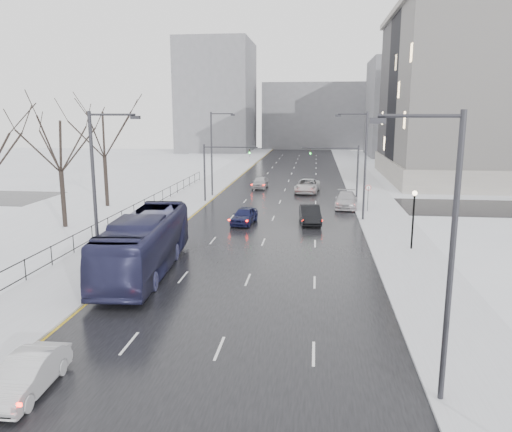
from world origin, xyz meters
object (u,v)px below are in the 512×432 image
at_px(sedan_right_cross, 307,186).
at_px(sedan_left_near, 28,375).
at_px(streetlight_r_near, 445,246).
at_px(streetlight_l_near, 98,191).
at_px(mast_signal_right, 348,168).
at_px(sedan_center_far, 260,182).
at_px(tree_park_d, 66,228).
at_px(sedan_right_near, 310,215).
at_px(sedan_center_near, 244,216).
at_px(bus, 145,243).
at_px(streetlight_r_mid, 363,161).
at_px(no_uturn_sign, 368,190).
at_px(lamppost_r_mid, 414,211).
at_px(streetlight_l_far, 213,150).
at_px(tree_park_e, 108,207).
at_px(sedan_right_far, 346,200).
at_px(mast_signal_left, 214,166).

bearing_deg(sedan_right_cross, sedan_left_near, -95.41).
height_order(streetlight_r_near, streetlight_l_near, same).
xyz_separation_m(mast_signal_right, sedan_center_far, (-10.71, 11.24, -3.28)).
xyz_separation_m(tree_park_d, sedan_right_near, (21.30, 4.21, 0.85)).
bearing_deg(sedan_center_near, streetlight_r_near, -62.00).
distance_m(sedan_left_near, bus, 14.02).
xyz_separation_m(streetlight_r_mid, no_uturn_sign, (1.03, 4.00, -3.32)).
bearing_deg(lamppost_r_mid, streetlight_l_far, 131.06).
xyz_separation_m(tree_park_e, sedan_right_far, (25.40, 2.45, 0.86)).
bearing_deg(streetlight_r_mid, streetlight_l_far, 143.70).
bearing_deg(sedan_left_near, streetlight_r_mid, 63.52).
distance_m(streetlight_l_far, mast_signal_right, 16.07).
xyz_separation_m(streetlight_l_near, mast_signal_left, (0.84, 28.00, -1.51)).
bearing_deg(no_uturn_sign, sedan_right_cross, 117.18).
xyz_separation_m(mast_signal_right, sedan_right_cross, (-4.41, 8.24, -3.22)).
relative_size(sedan_left_near, sedan_center_far, 0.90).
xyz_separation_m(streetlight_l_near, sedan_left_near, (2.02, -11.16, -4.90)).
height_order(tree_park_e, streetlight_r_near, streetlight_r_near).
bearing_deg(mast_signal_right, sedan_center_near, -132.27).
relative_size(mast_signal_left, sedan_center_far, 1.41).
distance_m(mast_signal_right, mast_signal_left, 14.65).
xyz_separation_m(streetlight_r_near, sedan_right_near, (-4.67, 28.21, -4.77)).
bearing_deg(tree_park_e, streetlight_l_near, -67.31).
xyz_separation_m(tree_park_e, streetlight_r_near, (26.37, -34.00, 5.62)).
distance_m(streetlight_r_mid, sedan_right_far, 8.08).
bearing_deg(tree_park_e, no_uturn_sign, 0.00).
xyz_separation_m(sedan_left_near, sedan_center_far, (2.76, 50.40, 0.10)).
bearing_deg(tree_park_d, sedan_right_cross, 47.04).
height_order(mast_signal_left, sedan_right_far, mast_signal_left).
relative_size(bus, sedan_right_far, 2.35).
xyz_separation_m(mast_signal_left, sedan_right_cross, (10.24, 8.24, -3.22)).
height_order(lamppost_r_mid, mast_signal_left, mast_signal_left).
relative_size(tree_park_e, streetlight_l_far, 1.35).
bearing_deg(sedan_center_near, streetlight_l_near, -101.60).
bearing_deg(sedan_center_far, tree_park_e, -131.63).
xyz_separation_m(streetlight_l_far, lamppost_r_mid, (19.17, -22.00, -2.67)).
relative_size(streetlight_l_near, mast_signal_right, 1.54).
relative_size(mast_signal_right, sedan_right_far, 1.16).
xyz_separation_m(sedan_center_near, sedan_center_far, (-0.99, 21.93, 0.03)).
xyz_separation_m(tree_park_e, sedan_left_near, (12.05, -35.16, 0.72)).
distance_m(mast_signal_left, no_uturn_sign, 17.10).
xyz_separation_m(mast_signal_right, sedan_right_far, (-0.13, -1.55, -3.25)).
distance_m(tree_park_d, mast_signal_left, 17.96).
height_order(tree_park_d, streetlight_r_mid, streetlight_r_mid).
relative_size(lamppost_r_mid, sedan_center_far, 0.93).
bearing_deg(tree_park_e, tree_park_d, -87.71).
relative_size(tree_park_e, streetlight_r_mid, 1.35).
xyz_separation_m(sedan_right_near, sedan_center_far, (-6.89, 21.02, -0.03)).
relative_size(streetlight_r_near, sedan_right_near, 2.03).
bearing_deg(mast_signal_right, streetlight_l_far, 165.52).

